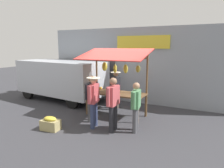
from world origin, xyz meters
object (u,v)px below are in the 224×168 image
(market_stall, at_px, (116,75))
(vendor_with_sunhat, at_px, (116,87))
(parked_van, at_px, (59,76))
(shopper_in_striped_shirt, at_px, (94,98))
(shopper_with_shopping_bag, at_px, (113,101))
(shopper_with_ponytail, at_px, (136,104))
(produce_crate_near, at_px, (50,124))
(shopper_in_grey_tee, at_px, (92,95))

(market_stall, distance_m, vendor_with_sunhat, 1.01)
(parked_van, bearing_deg, shopper_in_striped_shirt, 151.65)
(shopper_with_shopping_bag, bearing_deg, shopper_with_ponytail, -66.40)
(market_stall, xyz_separation_m, produce_crate_near, (1.16, 2.24, -1.34))
(shopper_in_striped_shirt, xyz_separation_m, parked_van, (3.49, -2.36, 0.14))
(shopper_in_grey_tee, xyz_separation_m, shopper_with_shopping_bag, (-1.06, 0.45, 0.04))
(shopper_with_shopping_bag, bearing_deg, vendor_with_sunhat, 23.37)
(shopper_in_grey_tee, distance_m, shopper_with_shopping_bag, 1.16)
(vendor_with_sunhat, bearing_deg, shopper_in_striped_shirt, 4.57)
(shopper_in_grey_tee, relative_size, shopper_in_striped_shirt, 0.97)
(shopper_with_ponytail, distance_m, shopper_in_striped_shirt, 1.35)
(shopper_with_shopping_bag, relative_size, shopper_in_striped_shirt, 1.01)
(shopper_with_shopping_bag, distance_m, shopper_in_striped_shirt, 0.69)
(shopper_with_shopping_bag, relative_size, produce_crate_near, 2.74)
(market_stall, xyz_separation_m, vendor_with_sunhat, (0.36, -0.71, -0.62))
(market_stall, height_order, vendor_with_sunhat, market_stall)
(shopper_in_striped_shirt, bearing_deg, parked_van, 44.14)
(produce_crate_near, bearing_deg, shopper_with_ponytail, -155.25)
(vendor_with_sunhat, distance_m, shopper_with_shopping_bag, 2.34)
(shopper_with_shopping_bag, xyz_separation_m, shopper_with_ponytail, (-0.62, -0.29, -0.10))
(shopper_in_grey_tee, xyz_separation_m, shopper_with_ponytail, (-1.69, 0.17, -0.06))
(shopper_with_ponytail, relative_size, produce_crate_near, 2.51)
(shopper_in_striped_shirt, bearing_deg, market_stall, -14.98)
(shopper_with_ponytail, distance_m, produce_crate_near, 2.72)
(produce_crate_near, bearing_deg, shopper_in_grey_tee, -119.21)
(parked_van, bearing_deg, shopper_in_grey_tee, 154.22)
(produce_crate_near, bearing_deg, shopper_with_shopping_bag, -155.23)
(parked_van, bearing_deg, produce_crate_near, 132.82)
(shopper_in_striped_shirt, relative_size, parked_van, 0.36)
(vendor_with_sunhat, xyz_separation_m, shopper_with_shopping_bag, (-0.97, 2.13, 0.04))
(vendor_with_sunhat, relative_size, parked_van, 0.35)
(market_stall, distance_m, shopper_in_striped_shirt, 1.53)
(market_stall, bearing_deg, vendor_with_sunhat, -63.24)
(vendor_with_sunhat, distance_m, parked_van, 3.22)
(shopper_with_shopping_bag, relative_size, parked_van, 0.36)
(shopper_with_shopping_bag, xyz_separation_m, shopper_in_striped_shirt, (0.69, -0.00, 0.01))
(market_stall, bearing_deg, produce_crate_near, 62.58)
(vendor_with_sunhat, relative_size, shopper_with_ponytail, 1.04)
(parked_van, bearing_deg, market_stall, 170.95)
(produce_crate_near, bearing_deg, parked_van, -52.96)
(vendor_with_sunhat, height_order, parked_van, parked_van)
(shopper_in_striped_shirt, xyz_separation_m, produce_crate_near, (1.08, 0.82, -0.78))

